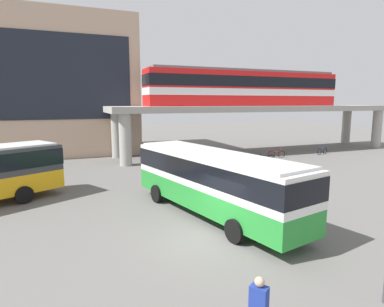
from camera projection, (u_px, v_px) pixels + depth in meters
name	position (u px, v px, depth m)	size (l,w,h in m)	color
ground_plane	(149.00, 184.00, 22.75)	(120.00, 120.00, 0.00)	#605E5B
station_building	(25.00, 86.00, 35.44)	(22.85, 11.72, 14.67)	tan
elevated_platform	(260.00, 112.00, 36.58)	(33.48, 6.30, 5.23)	#9E9B93
train	(246.00, 88.00, 35.47)	(22.28, 2.96, 3.84)	red
bus_main	(213.00, 177.00, 16.17)	(4.87, 11.33, 3.22)	#268C33
bicycle_green	(228.00, 165.00, 27.92)	(1.72, 0.62, 1.04)	black
bicycle_black	(266.00, 158.00, 31.09)	(1.74, 0.54, 1.04)	black
bicycle_red	(276.00, 154.00, 33.57)	(1.71, 0.64, 1.04)	black
bicycle_blue	(322.00, 151.00, 35.59)	(1.74, 0.55, 1.04)	black
bicycle_silver	(192.00, 166.00, 27.15)	(1.78, 0.30, 1.04)	black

